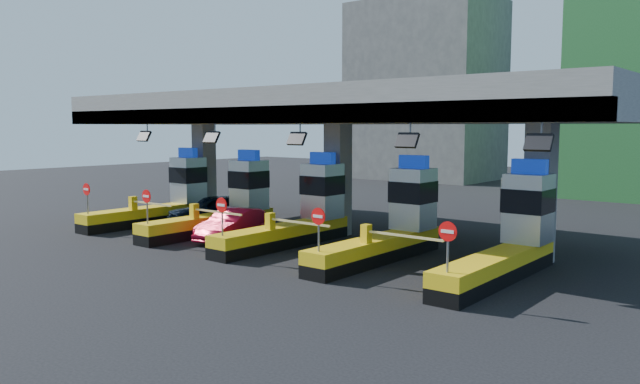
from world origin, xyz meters
The scene contains 10 objects.
ground centered at (0.00, 0.00, 0.00)m, with size 120.00×120.00×0.00m, color black.
toll_canopy centered at (0.00, 2.87, 6.13)m, with size 28.00×12.09×7.00m.
toll_lane_far_left centered at (-10.00, 0.28, 1.40)m, with size 4.43×8.00×4.16m.
toll_lane_left centered at (-5.00, 0.28, 1.40)m, with size 4.43×8.00×4.16m.
toll_lane_center centered at (0.00, 0.28, 1.40)m, with size 4.43×8.00×4.16m.
toll_lane_right centered at (5.00, 0.28, 1.40)m, with size 4.43×8.00×4.16m.
toll_lane_far_right centered at (10.00, 0.28, 1.40)m, with size 4.43×8.00×4.16m.
bg_building_concrete centered at (-14.00, 36.00, 9.00)m, with size 14.00×10.00×18.00m, color #4C4C49.
van centered at (-7.06, 1.11, 0.85)m, with size 2.00×4.98×1.70m, color black.
red_car centered at (-2.99, -1.20, 0.74)m, with size 1.57×4.50×1.48m, color #B30D2B.
Camera 1 is at (18.64, -21.28, 5.36)m, focal length 35.00 mm.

